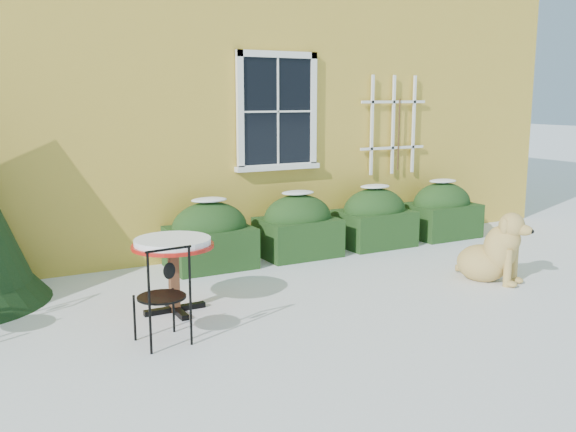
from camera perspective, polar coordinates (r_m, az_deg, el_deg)
ground at (r=6.37m, az=4.37°, el=-9.45°), size 80.00×80.00×0.00m
house at (r=12.49m, az=-13.78°, el=15.03°), size 12.40×8.40×6.40m
hedge_row at (r=9.19m, az=4.41°, el=-0.60°), size 4.95×0.80×0.91m
bistro_table at (r=6.59m, az=-10.19°, el=-3.06°), size 0.83×0.83×0.77m
patio_chair_near at (r=5.79m, az=-11.02°, el=-6.91°), size 0.44×0.44×0.91m
dog at (r=8.00m, az=17.84°, el=-3.12°), size 0.75×0.97×0.88m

